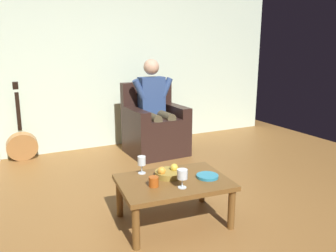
# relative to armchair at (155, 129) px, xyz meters

# --- Properties ---
(ground_plane) EXTENTS (7.09, 7.09, 0.00)m
(ground_plane) POSITION_rel_armchair_xyz_m (0.74, 1.98, -0.36)
(ground_plane) COLOR brown
(wall_back) EXTENTS (6.31, 0.06, 2.51)m
(wall_back) POSITION_rel_armchair_xyz_m (0.74, -0.69, 0.90)
(wall_back) COLOR silver
(wall_back) RESTS_ON ground
(armchair) EXTENTS (0.79, 0.73, 1.00)m
(armchair) POSITION_rel_armchair_xyz_m (0.00, 0.00, 0.00)
(armchair) COLOR black
(armchair) RESTS_ON ground
(person_seated) EXTENTS (0.62, 0.58, 1.33)m
(person_seated) POSITION_rel_armchair_xyz_m (-0.00, 0.03, 0.37)
(person_seated) COLOR navy
(person_seated) RESTS_ON ground
(coffee_table) EXTENTS (0.98, 0.73, 0.39)m
(coffee_table) POSITION_rel_armchair_xyz_m (0.66, 1.86, -0.02)
(coffee_table) COLOR brown
(coffee_table) RESTS_ON ground
(guitar) EXTENTS (0.39, 0.31, 1.05)m
(guitar) POSITION_rel_armchair_xyz_m (1.72, -0.49, -0.12)
(guitar) COLOR #AF7841
(guitar) RESTS_ON ground
(wine_glass_near) EXTENTS (0.07, 0.07, 0.16)m
(wine_glass_near) POSITION_rel_armchair_xyz_m (0.84, 1.59, 0.14)
(wine_glass_near) COLOR silver
(wine_glass_near) RESTS_ON coffee_table
(wine_glass_far) EXTENTS (0.09, 0.09, 0.16)m
(wine_glass_far) POSITION_rel_armchair_xyz_m (0.67, 2.03, 0.14)
(wine_glass_far) COLOR silver
(wine_glass_far) RESTS_ON coffee_table
(fruit_bowl) EXTENTS (0.24, 0.24, 0.11)m
(fruit_bowl) POSITION_rel_armchair_xyz_m (0.66, 1.76, 0.07)
(fruit_bowl) COLOR olive
(fruit_bowl) RESTS_ON coffee_table
(decorative_dish) EXTENTS (0.19, 0.19, 0.02)m
(decorative_dish) POSITION_rel_armchair_xyz_m (0.37, 1.94, 0.05)
(decorative_dish) COLOR teal
(decorative_dish) RESTS_ON coffee_table
(candle_jar) EXTENTS (0.08, 0.08, 0.08)m
(candle_jar) POSITION_rel_armchair_xyz_m (0.87, 1.90, 0.07)
(candle_jar) COLOR #AC4B16
(candle_jar) RESTS_ON coffee_table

